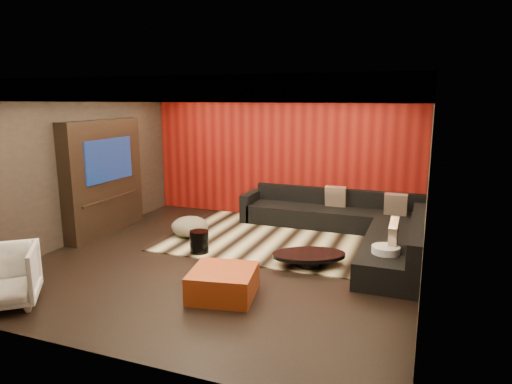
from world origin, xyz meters
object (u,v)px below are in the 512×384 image
at_px(orange_ottoman, 223,283).
at_px(sectional_sofa, 352,226).
at_px(coffee_table, 309,259).
at_px(armchair, 2,277).
at_px(drum_stool, 199,242).
at_px(white_side_table, 385,263).

distance_m(orange_ottoman, sectional_sofa, 3.34).
distance_m(coffee_table, armchair, 4.29).
xyz_separation_m(coffee_table, orange_ottoman, (-0.80, -1.48, 0.07)).
xyz_separation_m(coffee_table, sectional_sofa, (0.40, 1.63, 0.15)).
relative_size(drum_stool, orange_ottoman, 0.45).
bearing_deg(coffee_table, sectional_sofa, 76.14).
distance_m(drum_stool, armchair, 3.01).
relative_size(white_side_table, armchair, 0.60).
distance_m(orange_ottoman, armchair, 2.81).
bearing_deg(orange_ottoman, coffee_table, 61.76).
xyz_separation_m(orange_ottoman, armchair, (-2.51, -1.25, 0.20)).
height_order(orange_ottoman, sectional_sofa, sectional_sofa).
bearing_deg(drum_stool, orange_ottoman, -51.88).
bearing_deg(coffee_table, drum_stool, -177.57).
xyz_separation_m(coffee_table, drum_stool, (-1.90, -0.08, 0.09)).
bearing_deg(orange_ottoman, sectional_sofa, 68.95).
bearing_deg(white_side_table, coffee_table, 174.30).
bearing_deg(armchair, white_side_table, -8.50).
height_order(drum_stool, white_side_table, white_side_table).
height_order(coffee_table, white_side_table, white_side_table).
relative_size(white_side_table, sectional_sofa, 0.14).
height_order(orange_ottoman, armchair, armchair).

